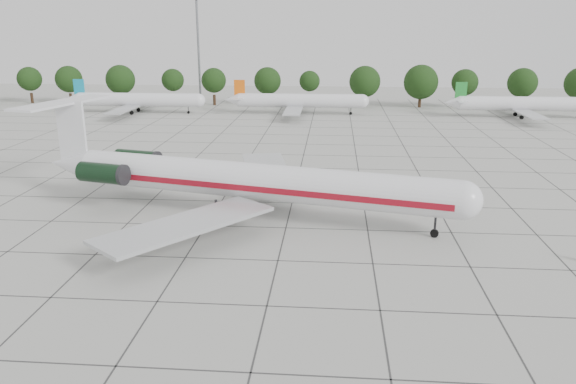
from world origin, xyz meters
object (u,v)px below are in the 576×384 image
bg_airliner_b (138,100)px  floodlight_mast (198,44)px  main_airliner (234,179)px  bg_airliner_c (299,101)px  bg_airliner_d (524,104)px

bg_airliner_b → floodlight_mast: floodlight_mast is taller
main_airliner → bg_airliner_b: size_ratio=1.66×
bg_airliner_c → floodlight_mast: size_ratio=1.11×
bg_airliner_b → main_airliner: bearing=-63.5°
bg_airliner_d → bg_airliner_b: bearing=-179.7°
bg_airliner_b → floodlight_mast: (9.22, 21.16, 11.37)m
bg_airliner_d → floodlight_mast: size_ratio=1.11×
main_airliner → bg_airliner_d: 84.37m
main_airliner → bg_airliner_b: main_airliner is taller
floodlight_mast → bg_airliner_b: bearing=-113.6°
bg_airliner_c → bg_airliner_d: 47.80m
main_airliner → bg_airliner_b: 75.22m
bg_airliner_b → bg_airliner_d: 83.82m
bg_airliner_d → floodlight_mast: 78.26m
bg_airliner_b → bg_airliner_c: 36.05m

